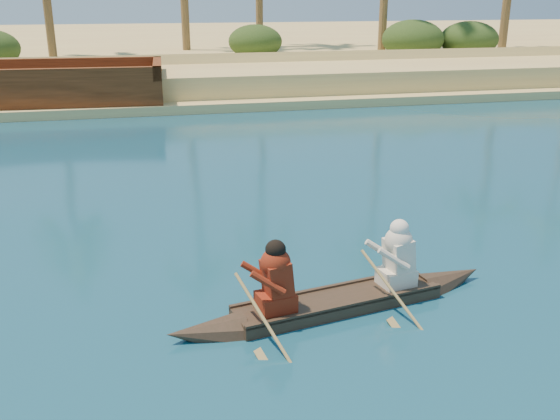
{
  "coord_description": "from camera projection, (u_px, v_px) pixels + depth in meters",
  "views": [
    {
      "loc": [
        -2.69,
        -2.41,
        4.47
      ],
      "look_at": [
        -0.36,
        7.5,
        0.94
      ],
      "focal_mm": 40.0,
      "sensor_mm": 36.0,
      "label": 1
    }
  ],
  "objects": [
    {
      "name": "sandy_embankment",
      "position": [
        166.0,
        49.0,
        47.21
      ],
      "size": [
        150.0,
        51.0,
        1.5
      ],
      "color": "#D8C57A",
      "rests_on": "ground"
    },
    {
      "name": "shrub_cluster",
      "position": [
        183.0,
        60.0,
        32.85
      ],
      "size": [
        100.0,
        6.0,
        2.4
      ],
      "primitive_type": null,
      "color": "#1E3613",
      "rests_on": "ground"
    },
    {
      "name": "canoe",
      "position": [
        338.0,
        291.0,
        9.3
      ],
      "size": [
        5.3,
        1.65,
        1.45
      ],
      "rotation": [
        0.0,
        0.0,
        0.18
      ],
      "color": "#3A291F",
      "rests_on": "ground"
    }
  ]
}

